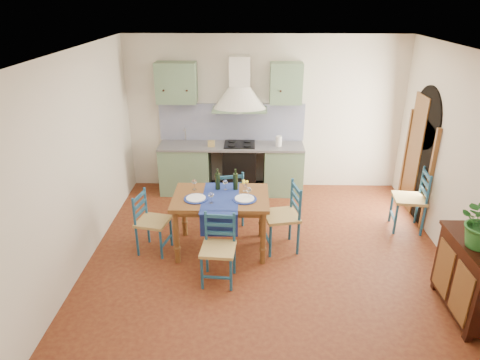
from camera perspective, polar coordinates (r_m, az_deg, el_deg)
floor at (r=6.16m, az=3.69°, el=-10.16°), size 5.00×5.00×0.00m
back_wall at (r=7.78m, az=-0.18°, el=5.88°), size 5.00×0.96×2.80m
right_wall at (r=6.41m, az=26.81°, el=2.02°), size 0.26×5.00×2.80m
left_wall at (r=5.94m, az=-20.82°, el=2.12°), size 0.04×5.00×2.80m
ceiling at (r=5.16m, az=4.52°, el=16.69°), size 5.00×5.00×0.01m
dining_table at (r=5.97m, az=-2.54°, el=-3.03°), size 1.33×1.00×1.16m
chair_near at (r=5.47m, az=-2.88°, el=-9.10°), size 0.46×0.46×0.91m
chair_far at (r=6.77m, az=-1.45°, el=-2.11°), size 0.52×0.52×0.93m
chair_left at (r=6.19m, az=-11.78°, el=-5.47°), size 0.50×0.50×0.90m
chair_right at (r=6.12m, az=5.85°, el=-4.84°), size 0.55×0.55×1.00m
chair_spare at (r=7.10m, az=21.89°, el=-2.40°), size 0.51×0.51×0.99m
sideboard at (r=5.57m, az=28.67°, el=-11.20°), size 0.50×1.05×0.94m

